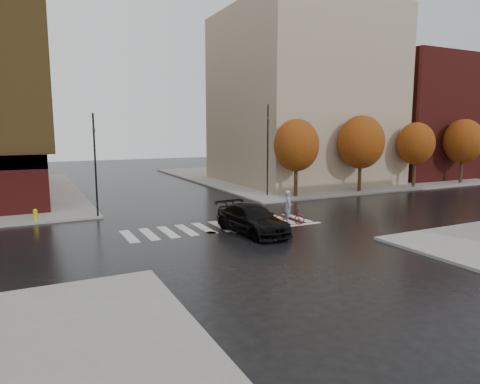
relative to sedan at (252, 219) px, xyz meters
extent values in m
plane|color=black|center=(-0.91, 1.80, -0.79)|extent=(120.00, 120.00, 0.00)
cube|color=gray|center=(20.09, 22.80, -0.71)|extent=(30.00, 30.00, 0.15)
cube|color=silver|center=(-0.91, 2.30, -0.78)|extent=(12.00, 3.00, 0.01)
cube|color=tan|center=(16.09, 18.80, 8.36)|extent=(16.00, 16.00, 18.00)
cube|color=maroon|center=(32.09, 17.80, 6.36)|extent=(14.00, 14.00, 14.00)
cylinder|color=black|center=(9.09, 9.20, 0.76)|extent=(0.32, 0.32, 2.80)
ellipsoid|color=#9D3C0F|center=(9.09, 9.20, 3.68)|extent=(3.80, 3.80, 4.37)
cylinder|color=black|center=(16.09, 9.20, 0.76)|extent=(0.32, 0.32, 2.80)
ellipsoid|color=#9D3C0F|center=(16.09, 9.20, 3.84)|extent=(4.20, 4.20, 4.83)
cylinder|color=black|center=(23.09, 9.20, 0.76)|extent=(0.32, 0.32, 2.80)
ellipsoid|color=#9D3C0F|center=(23.09, 9.20, 3.60)|extent=(3.60, 3.60, 4.14)
cylinder|color=black|center=(30.09, 9.20, 0.76)|extent=(0.32, 0.32, 2.80)
ellipsoid|color=#9D3C0F|center=(30.09, 9.20, 3.76)|extent=(4.00, 4.00, 4.60)
imported|color=black|center=(0.00, 0.00, 0.00)|extent=(2.77, 5.64, 1.58)
imported|color=maroon|center=(3.01, 0.80, -0.29)|extent=(2.00, 1.35, 0.99)
imported|color=#95989D|center=(2.91, 0.80, 0.35)|extent=(0.73, 0.87, 2.02)
cylinder|color=black|center=(-7.21, 8.10, 2.70)|extent=(0.12, 0.12, 6.68)
imported|color=black|center=(-7.21, 8.10, 5.12)|extent=(0.17, 0.15, 0.84)
cylinder|color=black|center=(7.25, 10.80, 3.22)|extent=(0.12, 0.12, 7.72)
imported|color=black|center=(7.25, 10.80, 6.02)|extent=(0.17, 0.20, 0.97)
cylinder|color=#C4C80B|center=(-10.91, 8.30, -0.33)|extent=(0.25, 0.25, 0.61)
sphere|color=#C4C80B|center=(-10.91, 8.30, -0.02)|extent=(0.27, 0.27, 0.27)
cylinder|color=#4D421B|center=(-2.11, 1.05, -0.78)|extent=(0.78, 0.78, 0.01)
camera|label=1|loc=(-11.14, -20.80, 5.07)|focal=32.00mm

